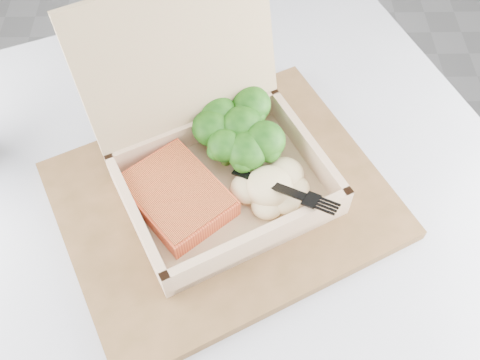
{
  "coord_description": "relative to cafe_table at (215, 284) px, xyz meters",
  "views": [
    {
      "loc": [
        -0.6,
        0.28,
        1.31
      ],
      "look_at": [
        -0.6,
        0.63,
        0.78
      ],
      "focal_mm": 40.0,
      "sensor_mm": 36.0,
      "label": 1
    }
  ],
  "objects": [
    {
      "name": "takeout_container",
      "position": [
        0.0,
        0.07,
        0.26
      ],
      "size": [
        0.31,
        0.31,
        0.22
      ],
      "rotation": [
        0.0,
        0.0,
        0.46
      ],
      "color": "#9E8A5E",
      "rests_on": "serving_tray"
    },
    {
      "name": "receipt",
      "position": [
        -0.07,
        0.21,
        0.19
      ],
      "size": [
        0.12,
        0.15,
        0.0
      ],
      "primitive_type": "cube",
      "rotation": [
        0.0,
        0.0,
        0.42
      ],
      "color": "silver",
      "rests_on": "cafe_table"
    },
    {
      "name": "serving_tray",
      "position": [
        0.02,
        0.03,
        0.2
      ],
      "size": [
        0.48,
        0.44,
        0.02
      ],
      "primitive_type": "cube",
      "rotation": [
        0.0,
        0.0,
        0.45
      ],
      "color": "brown",
      "rests_on": "cafe_table"
    },
    {
      "name": "cafe_table",
      "position": [
        0.0,
        0.0,
        0.0
      ],
      "size": [
        1.06,
        1.06,
        0.74
      ],
      "rotation": [
        0.0,
        0.0,
        0.38
      ],
      "color": "black",
      "rests_on": "floor"
    },
    {
      "name": "salmon_fillet",
      "position": [
        -0.04,
        0.02,
        0.23
      ],
      "size": [
        0.15,
        0.15,
        0.03
      ],
      "primitive_type": "cube",
      "rotation": [
        0.0,
        0.0,
        0.68
      ],
      "color": "#D05628",
      "rests_on": "takeout_container"
    },
    {
      "name": "plastic_fork",
      "position": [
        0.06,
        0.03,
        0.24
      ],
      "size": [
        0.12,
        0.09,
        0.03
      ],
      "rotation": [
        0.0,
        0.0,
        4.11
      ],
      "color": "black",
      "rests_on": "mashed_potatoes"
    },
    {
      "name": "mashed_potatoes",
      "position": [
        0.07,
        0.03,
        0.23
      ],
      "size": [
        0.09,
        0.08,
        0.03
      ],
      "primitive_type": "ellipsoid",
      "color": "#D2BD88",
      "rests_on": "takeout_container"
    },
    {
      "name": "broccoli_pile",
      "position": [
        0.04,
        0.1,
        0.24
      ],
      "size": [
        0.12,
        0.12,
        0.04
      ],
      "primitive_type": null,
      "color": "#2F7419",
      "rests_on": "takeout_container"
    }
  ]
}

